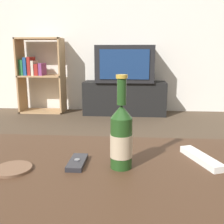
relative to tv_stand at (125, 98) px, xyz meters
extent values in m
cube|color=silver|center=(0.00, 0.26, 1.09)|extent=(8.00, 0.05, 2.60)
cube|color=#422B1C|center=(0.00, -2.77, 0.22)|extent=(1.10, 0.72, 0.04)
cube|color=black|center=(0.00, 0.00, 0.00)|extent=(1.07, 0.36, 0.43)
cube|color=black|center=(0.00, 0.00, 0.44)|extent=(0.73, 0.43, 0.46)
cube|color=navy|center=(0.00, -0.22, 0.44)|extent=(0.60, 0.01, 0.36)
cube|color=tan|center=(-1.41, 0.04, 0.28)|extent=(0.02, 0.30, 0.99)
cube|color=tan|center=(-0.84, 0.04, 0.28)|extent=(0.02, 0.30, 0.99)
cube|color=tan|center=(-1.12, 0.04, -0.20)|extent=(0.59, 0.30, 0.02)
cube|color=tan|center=(-1.12, 0.04, 0.28)|extent=(0.59, 0.30, 0.02)
cube|color=tan|center=(-1.12, 0.04, 0.76)|extent=(0.59, 0.30, 0.02)
cube|color=#236B38|center=(-1.36, 0.04, 0.39)|extent=(0.05, 0.21, 0.20)
cube|color=navy|center=(-1.31, 0.04, 0.41)|extent=(0.04, 0.21, 0.23)
cube|color=maroon|center=(-1.26, 0.04, 0.41)|extent=(0.04, 0.21, 0.24)
cube|color=beige|center=(-1.21, 0.04, 0.39)|extent=(0.03, 0.21, 0.19)
cube|color=maroon|center=(-1.16, 0.04, 0.36)|extent=(0.05, 0.21, 0.15)
cube|color=#7F3875|center=(-1.11, 0.04, 0.37)|extent=(0.04, 0.21, 0.16)
cylinder|color=#1E4219|center=(0.07, -2.70, 0.31)|extent=(0.06, 0.06, 0.15)
cylinder|color=tan|center=(0.07, -2.70, 0.31)|extent=(0.06, 0.06, 0.07)
cone|color=#1E4219|center=(0.07, -2.70, 0.41)|extent=(0.06, 0.06, 0.04)
cylinder|color=#1E4219|center=(0.07, -2.70, 0.46)|extent=(0.03, 0.03, 0.07)
cylinder|color=#B79333|center=(0.07, -2.70, 0.50)|extent=(0.03, 0.03, 0.01)
cube|color=#232328|center=(-0.06, -2.69, 0.24)|extent=(0.05, 0.11, 0.01)
cylinder|color=slate|center=(-0.06, -2.69, 0.25)|extent=(0.02, 0.02, 0.00)
cube|color=white|center=(0.32, -2.64, 0.25)|extent=(0.10, 0.18, 0.02)
cylinder|color=brown|center=(-0.24, -2.74, 0.24)|extent=(0.11, 0.11, 0.01)
camera|label=1|loc=(0.10, -3.42, 0.56)|focal=42.00mm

